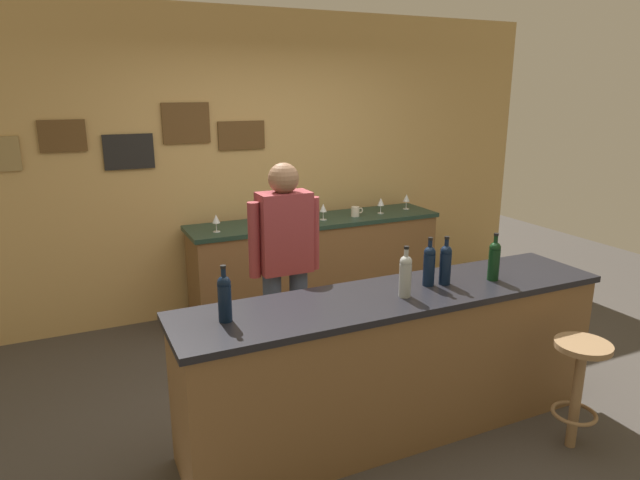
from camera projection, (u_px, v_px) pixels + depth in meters
name	position (u px, v px, depth m)	size (l,w,h in m)	color
ground_plane	(362.00, 398.00, 3.92)	(10.00, 10.00, 0.00)	#423D38
back_wall	(260.00, 163.00, 5.32)	(6.00, 0.09, 2.80)	tan
bar_counter	(396.00, 363.00, 3.45)	(2.71, 0.60, 0.92)	brown
side_counter	(316.00, 264.00, 5.40)	(2.44, 0.56, 0.90)	brown
bartender	(285.00, 261.00, 3.89)	(0.52, 0.21, 1.62)	#384766
bar_stool	(579.00, 377.00, 3.27)	(0.32, 0.32, 0.68)	olive
wine_bottle_a	(225.00, 297.00, 2.89)	(0.07, 0.07, 0.31)	black
wine_bottle_b	(405.00, 274.00, 3.23)	(0.07, 0.07, 0.31)	#999E99
wine_bottle_c	(429.00, 264.00, 3.42)	(0.07, 0.07, 0.31)	black
wine_bottle_d	(445.00, 263.00, 3.44)	(0.07, 0.07, 0.31)	black
wine_bottle_e	(494.00, 259.00, 3.52)	(0.07, 0.07, 0.31)	black
wine_glass_a	(216.00, 219.00, 4.78)	(0.07, 0.07, 0.16)	silver
wine_glass_b	(301.00, 208.00, 5.24)	(0.07, 0.07, 0.16)	silver
wine_glass_c	(323.00, 208.00, 5.22)	(0.07, 0.07, 0.16)	silver
wine_glass_d	(381.00, 202.00, 5.50)	(0.07, 0.07, 0.16)	silver
wine_glass_e	(406.00, 198.00, 5.69)	(0.07, 0.07, 0.16)	silver
coffee_mug	(356.00, 212.00, 5.38)	(0.13, 0.08, 0.09)	silver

